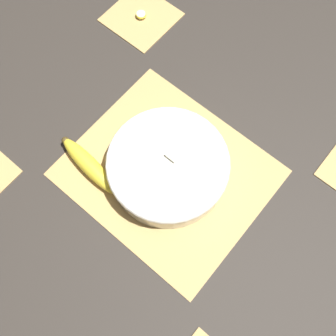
{
  "coord_description": "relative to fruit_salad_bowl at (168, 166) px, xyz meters",
  "views": [
    {
      "loc": [
        -0.19,
        0.23,
        0.84
      ],
      "look_at": [
        0.0,
        0.0,
        0.03
      ],
      "focal_mm": 42.0,
      "sensor_mm": 36.0,
      "label": 1
    }
  ],
  "objects": [
    {
      "name": "whole_banana",
      "position": [
        0.14,
        0.11,
        -0.02
      ],
      "size": [
        0.19,
        0.06,
        0.04
      ],
      "color": "yellow",
      "rests_on": "bamboo_mat_center"
    },
    {
      "name": "bamboo_mat_center",
      "position": [
        0.0,
        0.0,
        -0.04
      ],
      "size": [
        0.43,
        0.37,
        0.01
      ],
      "color": "tan",
      "rests_on": "ground_plane"
    },
    {
      "name": "coaster_mat_near_right",
      "position": [
        0.34,
        -0.29,
        -0.04
      ],
      "size": [
        0.17,
        0.17,
        0.01
      ],
      "color": "tan",
      "rests_on": "ground_plane"
    },
    {
      "name": "ground_plane",
      "position": [
        0.0,
        0.0,
        -0.04
      ],
      "size": [
        6.0,
        6.0,
        0.0
      ],
      "primitive_type": "plane",
      "color": "#2D2823"
    },
    {
      "name": "banana_coin_single",
      "position": [
        0.34,
        -0.29,
        -0.03
      ],
      "size": [
        0.03,
        0.03,
        0.01
      ],
      "color": "#F4EABC",
      "rests_on": "coaster_mat_near_right"
    },
    {
      "name": "fruit_salad_bowl",
      "position": [
        0.0,
        0.0,
        0.0
      ],
      "size": [
        0.27,
        0.27,
        0.07
      ],
      "color": "silver",
      "rests_on": "bamboo_mat_center"
    }
  ]
}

